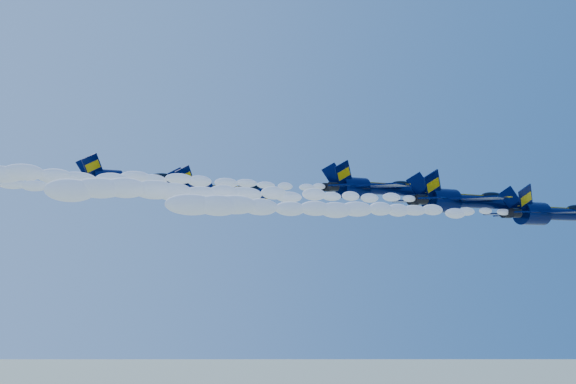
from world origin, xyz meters
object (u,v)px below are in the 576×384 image
jet_fifth (132,180)px  jet_third (375,188)px  jet_second (464,201)px  jet_fourth (220,191)px  jet_lead (552,213)px

jet_fifth → jet_third: bearing=-44.8°
jet_second → jet_fourth: 30.55m
jet_lead → jet_fifth: (-39.38, 36.02, 5.11)m
jet_third → jet_fifth: 32.73m
jet_second → jet_third: (-7.65, 7.38, 1.72)m
jet_second → jet_fifth: size_ratio=1.05×
jet_lead → jet_second: jet_second is taller
jet_third → jet_lead: bearing=-38.8°
jet_second → jet_lead: bearing=-33.4°
jet_second → jet_fifth: (-30.86, 30.39, 3.57)m
jet_lead → jet_second: (-8.52, 5.63, 1.55)m
jet_fourth → jet_fifth: jet_fifth is taller
jet_third → jet_fifth: (-23.21, 23.01, 1.85)m
jet_third → jet_second: bearing=-44.0°
jet_second → jet_fourth: jet_fourth is taller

